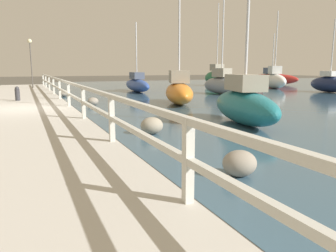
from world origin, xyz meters
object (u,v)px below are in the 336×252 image
(mooring_bollard, at_px, (17,94))
(sailboat_orange, at_px, (179,91))
(dock_lamp, at_px, (30,50))
(sailboat_green, at_px, (217,77))
(sailboat_gray, at_px, (222,84))
(sailboat_red, at_px, (272,78))
(sailboat_white, at_px, (274,80))
(sailboat_blue, at_px, (137,84))
(sailboat_teal, at_px, (244,104))
(sailboat_navy, at_px, (330,83))

(mooring_bollard, xyz_separation_m, sailboat_orange, (7.21, -1.30, -0.02))
(dock_lamp, bearing_deg, sailboat_green, 9.10)
(sailboat_green, bearing_deg, sailboat_gray, -127.33)
(sailboat_gray, height_order, sailboat_red, sailboat_gray)
(mooring_bollard, distance_m, sailboat_white, 21.06)
(sailboat_gray, bearing_deg, mooring_bollard, -176.65)
(sailboat_blue, xyz_separation_m, sailboat_gray, (4.49, -4.47, 0.14))
(sailboat_teal, bearing_deg, sailboat_red, 60.02)
(sailboat_blue, bearing_deg, dock_lamp, 168.98)
(sailboat_orange, bearing_deg, sailboat_gray, 58.30)
(sailboat_blue, xyz_separation_m, sailboat_teal, (-1.40, -14.88, 0.08))
(sailboat_blue, height_order, sailboat_white, sailboat_white)
(sailboat_gray, bearing_deg, sailboat_green, 49.25)
(sailboat_green, distance_m, sailboat_red, 6.64)
(mooring_bollard, relative_size, sailboat_teal, 0.10)
(dock_lamp, bearing_deg, sailboat_navy, -22.76)
(sailboat_orange, xyz_separation_m, sailboat_blue, (0.78, 8.82, -0.07))
(sailboat_orange, height_order, sailboat_blue, sailboat_blue)
(dock_lamp, relative_size, sailboat_white, 0.53)
(sailboat_teal, bearing_deg, sailboat_blue, 97.62)
(sailboat_white, relative_size, sailboat_green, 0.82)
(sailboat_green, xyz_separation_m, sailboat_gray, (-5.32, -9.09, -0.15))
(sailboat_white, relative_size, sailboat_gray, 0.99)
(sailboat_blue, distance_m, sailboat_red, 16.99)
(sailboat_green, height_order, sailboat_red, sailboat_green)
(dock_lamp, relative_size, sailboat_gray, 0.52)
(dock_lamp, bearing_deg, sailboat_white, -8.75)
(sailboat_navy, bearing_deg, sailboat_red, 71.92)
(sailboat_blue, distance_m, sailboat_teal, 14.94)
(mooring_bollard, distance_m, sailboat_red, 27.14)
(dock_lamp, height_order, sailboat_gray, sailboat_gray)
(sailboat_blue, bearing_deg, sailboat_navy, -22.84)
(sailboat_gray, bearing_deg, sailboat_blue, 124.70)
(sailboat_red, bearing_deg, mooring_bollard, -178.19)
(sailboat_white, height_order, sailboat_red, sailboat_white)
(sailboat_teal, xyz_separation_m, sailboat_red, (17.84, 19.16, 0.04))
(sailboat_red, bearing_deg, sailboat_white, -153.55)
(sailboat_navy, relative_size, sailboat_gray, 0.79)
(mooring_bollard, height_order, sailboat_orange, sailboat_orange)
(sailboat_gray, xyz_separation_m, sailboat_red, (11.96, 8.76, -0.02))
(sailboat_white, xyz_separation_m, sailboat_teal, (-13.44, -13.83, -0.09))
(sailboat_white, height_order, sailboat_gray, sailboat_gray)
(sailboat_teal, bearing_deg, sailboat_gray, 73.48)
(mooring_bollard, relative_size, sailboat_green, 0.08)
(sailboat_blue, bearing_deg, sailboat_gray, -40.90)
(sailboat_orange, distance_m, sailboat_white, 15.00)
(sailboat_orange, distance_m, sailboat_navy, 13.48)
(dock_lamp, distance_m, sailboat_blue, 7.74)
(sailboat_teal, bearing_deg, sailboat_white, 58.80)
(sailboat_green, relative_size, sailboat_gray, 1.21)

